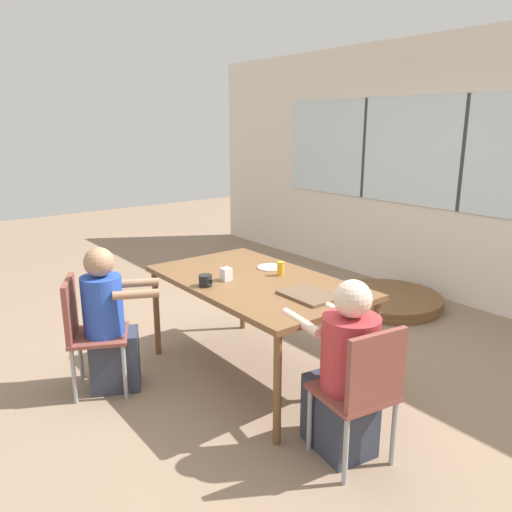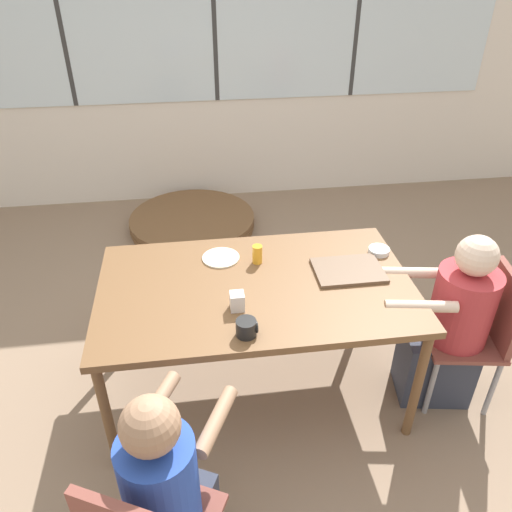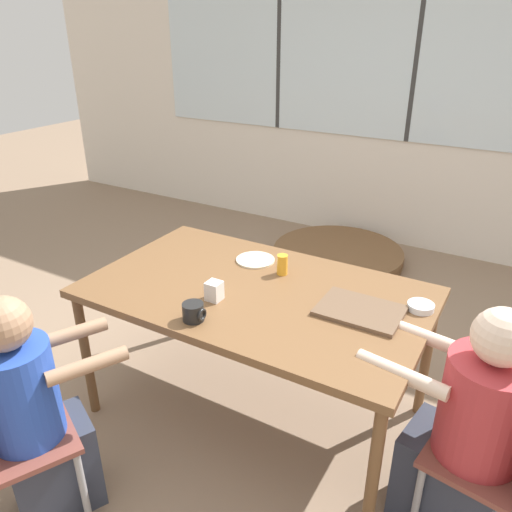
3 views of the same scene
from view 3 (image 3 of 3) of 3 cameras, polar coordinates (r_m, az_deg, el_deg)
The scene contains 12 objects.
ground_plane at distance 2.91m, azimuth 0.00°, elevation -17.18°, with size 16.00×16.00×0.00m, color #8C725B.
wall_back_with_windows at distance 4.74m, azimuth 17.56°, elevation 17.46°, with size 8.40×0.08×2.80m.
dining_table at distance 2.49m, azimuth 0.00°, elevation -4.97°, with size 1.66×0.99×0.77m.
person_woman_green_shirt at distance 2.32m, azimuth -23.80°, elevation -16.79°, with size 0.48×0.59×1.07m.
person_man_blue_shirt at distance 2.25m, azimuth 22.90°, elevation -18.57°, with size 0.65×0.42×1.08m.
food_tray_dark at distance 2.32m, azimuth 11.81°, elevation -6.12°, with size 0.37×0.27×0.02m.
coffee_mug at distance 2.21m, azimuth -7.14°, elevation -6.37°, with size 0.10×0.10×0.08m.
juice_glass at distance 2.58m, azimuth 3.02°, elevation -1.00°, with size 0.06×0.06×0.11m.
milk_carton_small at distance 2.36m, azimuth -4.80°, elevation -3.99°, with size 0.07×0.07×0.09m.
bowl_white_shallow at distance 2.41m, azimuth 18.31°, elevation -5.51°, with size 0.12×0.12×0.03m.
plate_tortillas at distance 2.74m, azimuth -0.08°, elevation -0.45°, with size 0.21×0.21×0.01m.
folded_table_stack at distance 4.55m, azimuth 9.29°, elevation 0.08°, with size 1.15×1.15×0.12m.
Camera 3 is at (1.08, -1.86, 1.96)m, focal length 35.00 mm.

